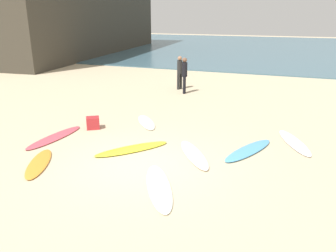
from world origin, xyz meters
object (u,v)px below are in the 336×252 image
object	(u,v)px
surfboard_3	(132,149)
surfboard_6	(146,122)
surfboard_5	(55,137)
surfboard_1	(249,150)
surfboard_4	(194,154)
beachgoer_mid	(185,73)
surfboard_0	(39,163)
beachgoer_near	(180,71)
surfboard_7	(294,142)
beach_cooler	(93,123)
surfboard_2	(159,187)

from	to	relation	value
surfboard_3	surfboard_6	distance (m)	2.73
surfboard_5	surfboard_6	world-z (taller)	surfboard_5
surfboard_1	surfboard_3	distance (m)	3.57
surfboard_4	beachgoer_mid	size ratio (longest dim) A/B	1.22
surfboard_0	surfboard_6	distance (m)	4.67
beachgoer_near	beachgoer_mid	xyz separation A→B (m)	(0.57, -0.87, 0.03)
surfboard_0	surfboard_3	distance (m)	2.71
surfboard_5	beachgoer_mid	bearing A→B (deg)	79.70
surfboard_5	surfboard_7	world-z (taller)	surfboard_5
surfboard_4	surfboard_6	bearing A→B (deg)	104.79
surfboard_4	beachgoer_mid	xyz separation A→B (m)	(-2.86, 7.68, 1.01)
surfboard_4	surfboard_7	xyz separation A→B (m)	(2.75, 2.11, -0.00)
surfboard_0	surfboard_7	distance (m)	7.87
surfboard_3	beachgoer_mid	size ratio (longest dim) A/B	1.30
surfboard_4	beachgoer_near	bearing A→B (deg)	78.47
surfboard_0	beachgoer_near	world-z (taller)	beachgoer_near
surfboard_0	beach_cooler	xyz separation A→B (m)	(-0.30, 3.20, 0.18)
surfboard_1	surfboard_2	xyz separation A→B (m)	(-1.69, -3.08, -0.01)
surfboard_3	beachgoer_near	world-z (taller)	beachgoer_near
surfboard_2	beach_cooler	distance (m)	5.10
surfboard_2	surfboard_6	world-z (taller)	surfboard_2
beachgoer_mid	surfboard_2	bearing A→B (deg)	1.65
surfboard_1	surfboard_6	xyz separation A→B (m)	(-4.09, 1.46, -0.01)
surfboard_0	beachgoer_mid	bearing A→B (deg)	-123.23
surfboard_1	surfboard_5	distance (m)	6.40
surfboard_2	surfboard_3	xyz separation A→B (m)	(-1.68, 1.90, 0.01)
surfboard_0	surfboard_2	bearing A→B (deg)	152.10
surfboard_0	surfboard_6	size ratio (longest dim) A/B	1.04
surfboard_5	surfboard_7	xyz separation A→B (m)	(7.57, 2.40, -0.00)
surfboard_5	surfboard_7	distance (m)	7.94
surfboard_2	surfboard_3	world-z (taller)	surfboard_3
surfboard_4	beach_cooler	size ratio (longest dim) A/B	4.97
surfboard_2	surfboard_6	distance (m)	5.13
surfboard_0	surfboard_4	xyz separation A→B (m)	(3.86, 2.15, 0.00)
surfboard_0	surfboard_1	distance (m)	6.14
surfboard_1	beachgoer_near	xyz separation A→B (m)	(-4.90, 7.66, 0.98)
surfboard_2	surfboard_4	distance (m)	2.20
surfboard_2	surfboard_5	bearing A→B (deg)	-51.74
surfboard_0	surfboard_2	size ratio (longest dim) A/B	0.83
surfboard_7	beachgoer_mid	xyz separation A→B (m)	(-5.61, 5.57, 1.02)
surfboard_2	surfboard_4	xyz separation A→B (m)	(0.22, 2.18, 0.01)
surfboard_2	beachgoer_near	world-z (taller)	beachgoer_near
surfboard_6	beachgoer_mid	bearing A→B (deg)	56.88
beach_cooler	surfboard_0	bearing A→B (deg)	-84.65
surfboard_4	surfboard_5	distance (m)	4.83
beach_cooler	beachgoer_near	bearing A→B (deg)	84.40
surfboard_6	beach_cooler	bearing A→B (deg)	-175.32
surfboard_2	beachgoer_mid	world-z (taller)	beachgoer_mid
beachgoer_mid	surfboard_1	bearing A→B (deg)	19.20
surfboard_4	surfboard_5	xyz separation A→B (m)	(-4.82, -0.29, -0.00)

